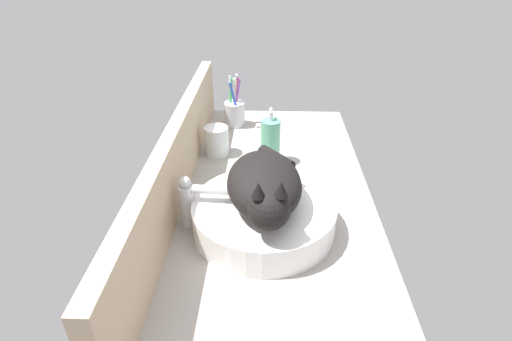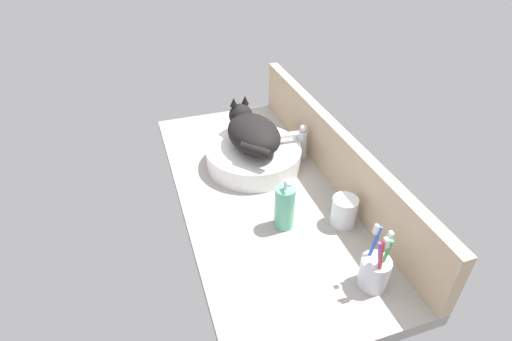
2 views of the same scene
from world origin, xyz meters
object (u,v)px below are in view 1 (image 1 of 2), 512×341
at_px(faucet, 191,200).
at_px(soap_dispenser, 270,141).
at_px(toothbrush_cup, 235,112).
at_px(sink_basin, 264,216).
at_px(water_glass, 217,142).
at_px(cat, 265,186).

relative_size(faucet, soap_dispenser, 0.79).
relative_size(soap_dispenser, toothbrush_cup, 0.92).
bearing_deg(sink_basin, toothbrush_cup, 11.06).
xyz_separation_m(toothbrush_cup, water_glass, (-0.23, 0.04, -0.01)).
relative_size(cat, toothbrush_cup, 1.73).
height_order(toothbrush_cup, water_glass, toothbrush_cup).
bearing_deg(cat, sink_basin, 8.75).
height_order(sink_basin, cat, cat).
distance_m(soap_dispenser, toothbrush_cup, 0.31).
distance_m(cat, water_glass, 0.43).
bearing_deg(cat, toothbrush_cup, 11.01).
distance_m(cat, soap_dispenser, 0.35).
distance_m(sink_basin, toothbrush_cup, 0.62).
distance_m(toothbrush_cup, water_glass, 0.23).
bearing_deg(faucet, soap_dispenser, -30.04).
height_order(faucet, soap_dispenser, soap_dispenser).
distance_m(cat, faucet, 0.19).
height_order(faucet, toothbrush_cup, toothbrush_cup).
bearing_deg(cat, faucet, 82.69).
xyz_separation_m(cat, faucet, (0.02, 0.18, -0.06)).
xyz_separation_m(sink_basin, soap_dispenser, (0.33, -0.01, 0.03)).
relative_size(sink_basin, cat, 1.05).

